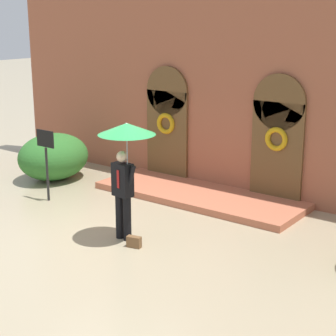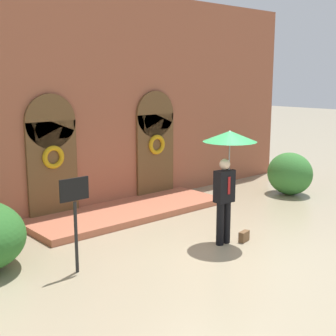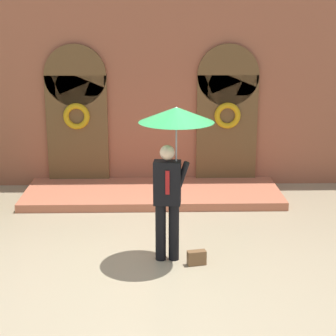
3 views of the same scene
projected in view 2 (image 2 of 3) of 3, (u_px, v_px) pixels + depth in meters
ground_plane at (217, 247)px, 9.60m from camera, size 80.00×80.00×0.00m
building_facade at (102, 106)px, 12.16m from camera, size 14.00×2.30×5.60m
person_with_umbrella at (228, 153)px, 9.48m from camera, size 1.10×1.10×2.36m
handbag at (244, 236)px, 9.89m from camera, size 0.30×0.18×0.22m
sign_post at (75, 209)px, 8.14m from camera, size 0.56×0.06×1.72m
shrub_right at (290, 174)px, 13.79m from camera, size 1.18×1.37×1.25m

